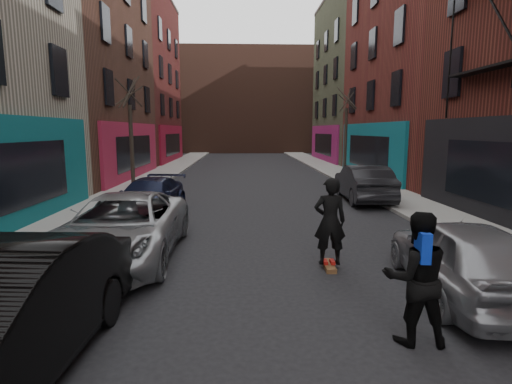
{
  "coord_description": "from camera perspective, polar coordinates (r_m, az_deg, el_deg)",
  "views": [
    {
      "loc": [
        -0.68,
        -2.35,
        3.06
      ],
      "look_at": [
        -0.34,
        7.02,
        1.6
      ],
      "focal_mm": 28.0,
      "sensor_mm": 36.0,
      "label": 1
    }
  ],
  "objects": [
    {
      "name": "sidewalk_right",
      "position": [
        33.22,
        10.0,
        3.53
      ],
      "size": [
        2.5,
        84.0,
        0.13
      ],
      "primitive_type": "cube",
      "color": "gray",
      "rests_on": "ground"
    },
    {
      "name": "parked_right_far",
      "position": [
        8.41,
        27.5,
        -8.2
      ],
      "size": [
        2.17,
        4.49,
        1.48
      ],
      "primitive_type": "imported",
      "rotation": [
        0.0,
        0.0,
        3.04
      ],
      "color": "gray",
      "rests_on": "ground"
    },
    {
      "name": "parked_right_end",
      "position": [
        17.94,
        15.08,
        1.26
      ],
      "size": [
        1.88,
        4.85,
        1.57
      ],
      "primitive_type": "imported",
      "rotation": [
        0.0,
        0.0,
        3.1
      ],
      "color": "black",
      "rests_on": "ground"
    },
    {
      "name": "pedestrian",
      "position": [
        6.24,
        21.88,
        -11.29
      ],
      "size": [
        1.0,
        0.81,
        1.94
      ],
      "rotation": [
        0.0,
        0.0,
        3.06
      ],
      "color": "black",
      "rests_on": "ground"
    },
    {
      "name": "parked_left_end",
      "position": [
        15.01,
        -15.02,
        -0.68
      ],
      "size": [
        2.38,
        4.7,
        1.31
      ],
      "primitive_type": "imported",
      "rotation": [
        0.0,
        0.0,
        -0.13
      ],
      "color": "black",
      "rests_on": "ground"
    },
    {
      "name": "building_far",
      "position": [
        58.48,
        -1.43,
        12.69
      ],
      "size": [
        40.0,
        10.0,
        14.0
      ],
      "primitive_type": "cube",
      "color": "#47281E",
      "rests_on": "ground"
    },
    {
      "name": "skateboarder",
      "position": [
        8.95,
        10.51,
        -4.12
      ],
      "size": [
        0.73,
        0.49,
        1.94
      ],
      "primitive_type": "imported",
      "rotation": [
        0.0,
        0.0,
        3.1
      ],
      "color": "black",
      "rests_on": "skateboard"
    },
    {
      "name": "sidewalk_left",
      "position": [
        32.96,
        -11.81,
        3.43
      ],
      "size": [
        2.5,
        84.0,
        0.13
      ],
      "primitive_type": "cube",
      "color": "gray",
      "rests_on": "ground"
    },
    {
      "name": "skateboard",
      "position": [
        9.23,
        10.33,
        -10.32
      ],
      "size": [
        0.25,
        0.81,
        0.1
      ],
      "primitive_type": "cube",
      "rotation": [
        0.0,
        0.0,
        -0.04
      ],
      "color": "brown",
      "rests_on": "ground"
    },
    {
      "name": "tree_right_far",
      "position": [
        27.23,
        12.75,
        9.61
      ],
      "size": [
        2.0,
        2.0,
        6.8
      ],
      "primitive_type": null,
      "color": "black",
      "rests_on": "sidewalk_right"
    },
    {
      "name": "parked_left_far",
      "position": [
        10.07,
        -18.48,
        -4.79
      ],
      "size": [
        2.57,
        5.51,
        1.53
      ],
      "primitive_type": "imported",
      "rotation": [
        0.0,
        0.0,
        0.01
      ],
      "color": "#94989C",
      "rests_on": "ground"
    },
    {
      "name": "tree_left_far",
      "position": [
        21.08,
        -17.48,
        9.31
      ],
      "size": [
        2.0,
        2.0,
        6.5
      ],
      "primitive_type": null,
      "color": "black",
      "rests_on": "sidewalk_left"
    }
  ]
}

